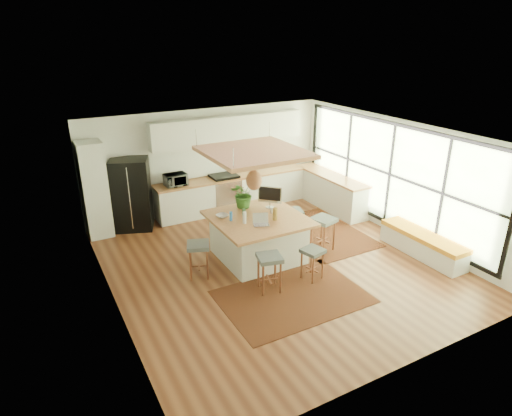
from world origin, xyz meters
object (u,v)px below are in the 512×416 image
island (258,237)px  stool_near_left (269,273)px  stool_right_front (323,236)px  laptop (261,219)px  fridge (132,192)px  stool_right_back (293,224)px  monitor (270,196)px  microwave (175,178)px  stool_near_right (312,262)px  island_plant (243,196)px  stool_left_side (199,260)px

island → stool_near_left: (-0.44, -1.23, -0.11)m
stool_right_front → laptop: laptop is taller
fridge → laptop: size_ratio=5.34×
island → stool_right_back: island is taller
laptop → monitor: 0.95m
fridge → microwave: 1.12m
stool_near_right → stool_right_back: size_ratio=0.91×
island → stool_near_left: bearing=-109.6°
laptop → monitor: bearing=70.8°
fridge → laptop: bearing=-39.6°
island → stool_right_back: 1.24m
microwave → island_plant: 2.26m
island → stool_right_back: size_ratio=2.62×
stool_left_side → island_plant: 1.79m
fridge → stool_right_back: 3.91m
fridge → stool_near_right: bearing=-38.3°
fridge → stool_near_left: size_ratio=2.41×
fridge → stool_left_side: fridge is taller
stool_near_left → stool_left_side: size_ratio=1.01×
stool_left_side → island_plant: (1.39, 0.78, 0.82)m
laptop → microwave: size_ratio=0.61×
stool_near_right → stool_right_back: stool_right_back is taller
stool_right_front → island_plant: 1.93m
fridge → stool_right_front: (3.32, -3.16, -0.57)m
stool_right_front → monitor: size_ratio=1.46×
stool_near_right → stool_left_side: bearing=148.8°
stool_near_left → stool_near_right: 0.94m
stool_left_side → monitor: bearing=14.0°
island_plant → fridge: bearing=132.2°
stool_near_right → laptop: (-0.63, 0.90, 0.70)m
stool_near_left → monitor: 2.00m
island → stool_right_back: bearing=20.5°
stool_near_left → laptop: (0.30, 0.86, 0.70)m
monitor → stool_right_front: bearing=7.1°
stool_right_back → microwave: 3.14m
stool_right_back → laptop: (-1.29, -0.81, 0.70)m
stool_near_left → stool_near_right: size_ratio=1.13×
island → stool_near_right: island is taller
stool_near_right → stool_right_front: stool_right_front is taller
stool_left_side → monitor: 2.10m
stool_right_front → island: bearing=164.3°
stool_right_back → microwave: microwave is taller
fridge → stool_left_side: 3.00m
microwave → monitor: bearing=-64.7°
stool_right_back → stool_left_side: bearing=-167.6°
stool_left_side → microwave: (0.57, 2.88, 0.75)m
stool_left_side → stool_near_right: bearing=-31.2°
fridge → stool_right_front: fridge is taller
stool_right_front → stool_right_back: (-0.25, 0.83, 0.00)m
stool_near_left → stool_right_front: bearing=24.5°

